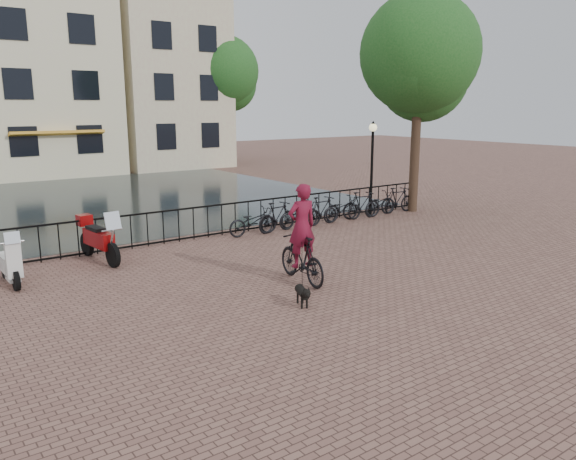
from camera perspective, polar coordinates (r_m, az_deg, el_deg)
ground at (r=11.45m, az=8.95°, el=-8.53°), size 100.00×100.00×0.00m
canal_water at (r=26.27m, az=-18.66°, el=2.92°), size 20.00×20.00×0.00m
railing at (r=17.65m, az=-9.57°, el=0.65°), size 20.00×0.05×1.02m
canal_house_mid at (r=38.42m, az=-24.49°, el=14.15°), size 8.00×9.50×11.80m
canal_house_right at (r=40.91m, az=-13.17°, el=15.81°), size 7.00×9.00×13.30m
tree_near_right at (r=22.49m, az=13.24°, el=17.03°), size 4.48×4.48×8.24m
tree_far_right at (r=39.76m, az=-6.56°, el=15.72°), size 4.76×4.76×8.76m
lamp_post at (r=21.23m, az=8.55°, el=7.78°), size 0.30×0.30×3.45m
cyclist at (r=13.07m, az=1.41°, el=-0.95°), size 0.92×2.05×2.74m
dog at (r=11.74m, az=1.46°, el=-6.59°), size 0.48×0.75×0.48m
motorcycle at (r=15.74m, az=-18.71°, el=-0.38°), size 0.74×2.14×1.50m
scooter at (r=14.52m, az=-26.56°, el=-2.30°), size 0.47×1.52×1.40m
parked_bike_0 at (r=18.01m, az=-3.58°, el=0.86°), size 1.75×0.69×0.90m
parked_bike_1 at (r=18.51m, az=-1.10°, el=1.36°), size 1.72×0.74×1.00m
parked_bike_2 at (r=19.07m, az=1.24°, el=1.54°), size 1.72×0.62×0.90m
parked_bike_3 at (r=19.64m, az=3.45°, el=1.99°), size 1.69×0.57×1.00m
parked_bike_4 at (r=20.25m, az=5.53°, el=2.14°), size 1.72×0.62×0.90m
parked_bike_5 at (r=20.88m, az=7.49°, el=2.54°), size 1.71×0.69×1.00m
parked_bike_6 at (r=21.54m, az=9.33°, el=2.65°), size 1.77×0.77×0.90m
parked_bike_7 at (r=22.21m, az=11.07°, el=3.01°), size 1.69×0.57×1.00m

